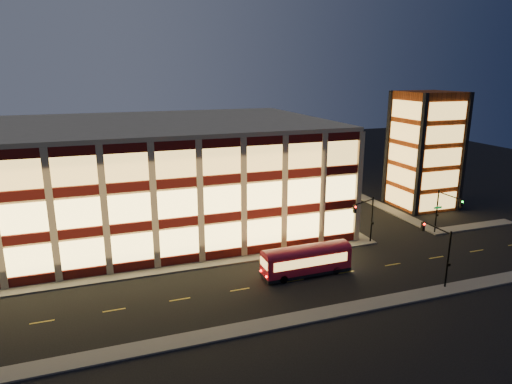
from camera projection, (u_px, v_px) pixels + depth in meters
name	position (u px, v px, depth m)	size (l,w,h in m)	color
ground	(188.00, 271.00, 49.48)	(200.00, 200.00, 0.00)	black
sidewalk_office_south	(159.00, 271.00, 49.41)	(54.00, 2.00, 0.15)	#514F4C
sidewalk_office_east	(310.00, 207.00, 72.37)	(2.00, 30.00, 0.15)	#514F4C
sidewalk_tower_south	(472.00, 227.00, 63.30)	(14.00, 2.00, 0.15)	#514F4C
sidewalk_tower_west	(370.00, 200.00, 75.92)	(2.00, 30.00, 0.15)	#514F4C
sidewalk_near	(219.00, 334.00, 37.63)	(100.00, 2.00, 0.15)	#514F4C
office_building	(140.00, 175.00, 62.05)	(50.45, 30.45, 14.50)	tan
stair_tower	(425.00, 150.00, 70.94)	(8.60, 8.60, 18.00)	#8C3814
traffic_signal_far	(366.00, 214.00, 55.81)	(3.79, 1.87, 6.00)	black
traffic_signal_right	(445.00, 207.00, 58.67)	(1.20, 4.37, 6.00)	black
traffic_signal_near	(439.00, 244.00, 45.96)	(0.32, 4.45, 6.00)	black
trolley_bus	(306.00, 259.00, 48.26)	(9.66, 2.68, 3.26)	maroon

